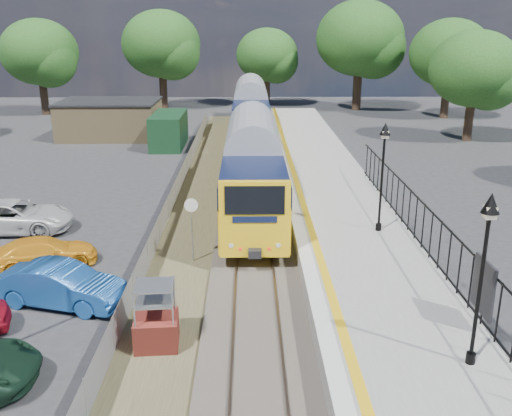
{
  "coord_description": "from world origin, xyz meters",
  "views": [
    {
      "loc": [
        -0.22,
        -16.74,
        9.27
      ],
      "look_at": [
        0.08,
        5.74,
        2.0
      ],
      "focal_mm": 40.0,
      "sensor_mm": 36.0,
      "label": 1
    }
  ],
  "objects_px": {
    "victorian_lamp_south": "(486,241)",
    "victorian_lamp_north": "(384,152)",
    "car_white": "(14,216)",
    "speed_sign": "(192,219)",
    "brick_plinth": "(156,317)",
    "car_blue": "(61,285)",
    "train": "(251,125)",
    "car_yellow": "(44,252)"
  },
  "relations": [
    {
      "from": "car_yellow",
      "to": "car_white",
      "type": "bearing_deg",
      "value": 13.77
    },
    {
      "from": "speed_sign",
      "to": "car_yellow",
      "type": "relative_size",
      "value": 0.67
    },
    {
      "from": "car_blue",
      "to": "car_white",
      "type": "relative_size",
      "value": 0.84
    },
    {
      "from": "victorian_lamp_north",
      "to": "brick_plinth",
      "type": "xyz_separation_m",
      "value": [
        -8.3,
        -7.61,
        -3.3
      ]
    },
    {
      "from": "brick_plinth",
      "to": "car_yellow",
      "type": "xyz_separation_m",
      "value": [
        -5.41,
        6.06,
        -0.4
      ]
    },
    {
      "from": "train",
      "to": "victorian_lamp_north",
      "type": "bearing_deg",
      "value": -73.55
    },
    {
      "from": "brick_plinth",
      "to": "train",
      "type": "bearing_deg",
      "value": 83.32
    },
    {
      "from": "brick_plinth",
      "to": "car_yellow",
      "type": "bearing_deg",
      "value": 131.8
    },
    {
      "from": "victorian_lamp_north",
      "to": "car_white",
      "type": "height_order",
      "value": "victorian_lamp_north"
    },
    {
      "from": "victorian_lamp_north",
      "to": "speed_sign",
      "type": "height_order",
      "value": "victorian_lamp_north"
    },
    {
      "from": "brick_plinth",
      "to": "car_blue",
      "type": "bearing_deg",
      "value": 143.5
    },
    {
      "from": "train",
      "to": "car_blue",
      "type": "relative_size",
      "value": 9.13
    },
    {
      "from": "car_white",
      "to": "brick_plinth",
      "type": "bearing_deg",
      "value": -142.43
    },
    {
      "from": "victorian_lamp_north",
      "to": "speed_sign",
      "type": "distance_m",
      "value": 8.27
    },
    {
      "from": "speed_sign",
      "to": "car_blue",
      "type": "bearing_deg",
      "value": -145.77
    },
    {
      "from": "victorian_lamp_south",
      "to": "victorian_lamp_north",
      "type": "relative_size",
      "value": 1.0
    },
    {
      "from": "brick_plinth",
      "to": "car_yellow",
      "type": "height_order",
      "value": "brick_plinth"
    },
    {
      "from": "train",
      "to": "brick_plinth",
      "type": "height_order",
      "value": "train"
    },
    {
      "from": "car_blue",
      "to": "car_white",
      "type": "xyz_separation_m",
      "value": [
        -4.48,
        7.41,
        0.0
      ]
    },
    {
      "from": "train",
      "to": "car_blue",
      "type": "distance_m",
      "value": 23.85
    },
    {
      "from": "victorian_lamp_south",
      "to": "train",
      "type": "height_order",
      "value": "victorian_lamp_south"
    },
    {
      "from": "train",
      "to": "car_yellow",
      "type": "bearing_deg",
      "value": -113.32
    },
    {
      "from": "train",
      "to": "car_white",
      "type": "relative_size",
      "value": 7.7
    },
    {
      "from": "train",
      "to": "speed_sign",
      "type": "height_order",
      "value": "train"
    },
    {
      "from": "victorian_lamp_south",
      "to": "victorian_lamp_north",
      "type": "xyz_separation_m",
      "value": [
        -0.2,
        10.0,
        0.0
      ]
    },
    {
      "from": "victorian_lamp_north",
      "to": "car_white",
      "type": "relative_size",
      "value": 0.87
    },
    {
      "from": "car_white",
      "to": "victorian_lamp_south",
      "type": "bearing_deg",
      "value": -128.22
    },
    {
      "from": "victorian_lamp_south",
      "to": "brick_plinth",
      "type": "xyz_separation_m",
      "value": [
        -8.5,
        2.39,
        -3.3
      ]
    },
    {
      "from": "speed_sign",
      "to": "car_yellow",
      "type": "bearing_deg",
      "value": 176.1
    },
    {
      "from": "victorian_lamp_south",
      "to": "car_blue",
      "type": "xyz_separation_m",
      "value": [
        -12.18,
        5.11,
        -3.56
      ]
    },
    {
      "from": "car_blue",
      "to": "car_white",
      "type": "distance_m",
      "value": 8.66
    },
    {
      "from": "victorian_lamp_north",
      "to": "speed_sign",
      "type": "relative_size",
      "value": 1.68
    },
    {
      "from": "victorian_lamp_north",
      "to": "train",
      "type": "bearing_deg",
      "value": 106.45
    },
    {
      "from": "victorian_lamp_south",
      "to": "car_white",
      "type": "xyz_separation_m",
      "value": [
        -16.66,
        12.52,
        -3.56
      ]
    },
    {
      "from": "car_blue",
      "to": "car_yellow",
      "type": "height_order",
      "value": "car_blue"
    },
    {
      "from": "car_white",
      "to": "car_yellow",
      "type": "bearing_deg",
      "value": -147.31
    },
    {
      "from": "victorian_lamp_south",
      "to": "victorian_lamp_north",
      "type": "bearing_deg",
      "value": 91.15
    },
    {
      "from": "victorian_lamp_south",
      "to": "car_yellow",
      "type": "relative_size",
      "value": 1.12
    },
    {
      "from": "brick_plinth",
      "to": "victorian_lamp_south",
      "type": "bearing_deg",
      "value": -15.72
    },
    {
      "from": "brick_plinth",
      "to": "car_yellow",
      "type": "distance_m",
      "value": 8.13
    },
    {
      "from": "car_yellow",
      "to": "victorian_lamp_south",
      "type": "bearing_deg",
      "value": -141.46
    },
    {
      "from": "victorian_lamp_south",
      "to": "speed_sign",
      "type": "distance_m",
      "value": 12.1
    }
  ]
}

